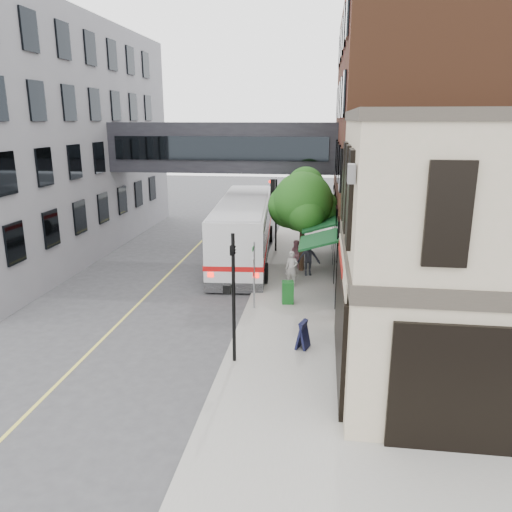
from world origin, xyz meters
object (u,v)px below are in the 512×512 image
(pedestrian_b, at_px, (297,255))
(pedestrian_c, at_px, (308,258))
(sandwich_board, at_px, (303,335))
(newspaper_box, at_px, (288,292))
(bus, at_px, (244,227))
(pedestrian_a, at_px, (292,268))

(pedestrian_b, bearing_deg, pedestrian_c, -50.48)
(sandwich_board, bearing_deg, newspaper_box, 119.70)
(bus, relative_size, sandwich_board, 12.77)
(pedestrian_a, xyz_separation_m, pedestrian_c, (0.77, 1.81, 0.08))
(pedestrian_b, relative_size, newspaper_box, 1.61)
(pedestrian_b, bearing_deg, bus, 152.14)
(pedestrian_c, distance_m, newspaper_box, 4.41)
(newspaper_box, bearing_deg, bus, 104.23)
(pedestrian_a, bearing_deg, pedestrian_c, 74.91)
(pedestrian_a, bearing_deg, pedestrian_b, 95.96)
(pedestrian_a, distance_m, newspaper_box, 2.53)
(pedestrian_c, bearing_deg, bus, 127.35)
(bus, distance_m, pedestrian_c, 5.23)
(pedestrian_c, height_order, newspaper_box, pedestrian_c)
(pedestrian_b, relative_size, sandwich_board, 1.57)
(pedestrian_b, height_order, newspaper_box, pedestrian_b)
(pedestrian_a, bearing_deg, newspaper_box, -82.10)
(bus, relative_size, pedestrian_c, 6.94)
(pedestrian_a, relative_size, pedestrian_b, 1.08)
(sandwich_board, bearing_deg, pedestrian_b, 113.19)
(pedestrian_c, bearing_deg, pedestrian_a, -126.05)
(bus, height_order, pedestrian_c, bus)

